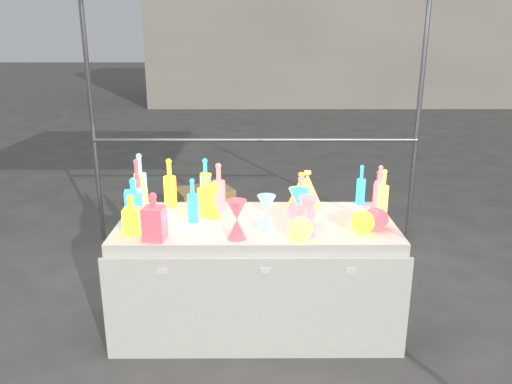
{
  "coord_description": "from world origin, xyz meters",
  "views": [
    {
      "loc": [
        -0.01,
        -3.08,
        1.9
      ],
      "look_at": [
        0.0,
        0.0,
        0.95
      ],
      "focal_mm": 35.0,
      "sensor_mm": 36.0,
      "label": 1
    }
  ],
  "objects_px": {
    "decanter_0": "(131,214)",
    "hourglass_0": "(237,220)",
    "cardboard_box_closed": "(205,207)",
    "globe_0": "(363,223)",
    "display_table": "(256,273)",
    "bottle_0": "(170,183)",
    "lampshade_0": "(209,191)"
  },
  "relations": [
    {
      "from": "globe_0",
      "to": "bottle_0",
      "type": "bearing_deg",
      "value": 158.53
    },
    {
      "from": "hourglass_0",
      "to": "cardboard_box_closed",
      "type": "bearing_deg",
      "value": 100.74
    },
    {
      "from": "lampshade_0",
      "to": "hourglass_0",
      "type": "bearing_deg",
      "value": -88.24
    },
    {
      "from": "decanter_0",
      "to": "lampshade_0",
      "type": "bearing_deg",
      "value": 47.24
    },
    {
      "from": "hourglass_0",
      "to": "globe_0",
      "type": "bearing_deg",
      "value": 7.71
    },
    {
      "from": "decanter_0",
      "to": "bottle_0",
      "type": "bearing_deg",
      "value": 71.89
    },
    {
      "from": "bottle_0",
      "to": "hourglass_0",
      "type": "distance_m",
      "value": 0.78
    },
    {
      "from": "hourglass_0",
      "to": "lampshade_0",
      "type": "distance_m",
      "value": 0.61
    },
    {
      "from": "hourglass_0",
      "to": "display_table",
      "type": "bearing_deg",
      "value": 67.87
    },
    {
      "from": "globe_0",
      "to": "lampshade_0",
      "type": "relative_size",
      "value": 0.59
    },
    {
      "from": "lampshade_0",
      "to": "bottle_0",
      "type": "bearing_deg",
      "value": 154.89
    },
    {
      "from": "globe_0",
      "to": "hourglass_0",
      "type": "bearing_deg",
      "value": -172.29
    },
    {
      "from": "decanter_0",
      "to": "hourglass_0",
      "type": "distance_m",
      "value": 0.65
    },
    {
      "from": "cardboard_box_closed",
      "to": "globe_0",
      "type": "xyz_separation_m",
      "value": [
        1.19,
        -2.09,
        0.61
      ]
    },
    {
      "from": "display_table",
      "to": "globe_0",
      "type": "relative_size",
      "value": 12.44
    },
    {
      "from": "bottle_0",
      "to": "decanter_0",
      "type": "distance_m",
      "value": 0.55
    },
    {
      "from": "decanter_0",
      "to": "lampshade_0",
      "type": "relative_size",
      "value": 1.0
    },
    {
      "from": "decanter_0",
      "to": "lampshade_0",
      "type": "height_order",
      "value": "same"
    },
    {
      "from": "decanter_0",
      "to": "hourglass_0",
      "type": "xyz_separation_m",
      "value": [
        0.64,
        -0.08,
        -0.01
      ]
    },
    {
      "from": "bottle_0",
      "to": "hourglass_0",
      "type": "xyz_separation_m",
      "value": [
        0.49,
        -0.6,
        -0.05
      ]
    },
    {
      "from": "decanter_0",
      "to": "globe_0",
      "type": "bearing_deg",
      "value": -0.95
    },
    {
      "from": "bottle_0",
      "to": "decanter_0",
      "type": "xyz_separation_m",
      "value": [
        -0.15,
        -0.53,
        -0.05
      ]
    },
    {
      "from": "display_table",
      "to": "bottle_0",
      "type": "xyz_separation_m",
      "value": [
        -0.61,
        0.32,
        0.55
      ]
    },
    {
      "from": "cardboard_box_closed",
      "to": "globe_0",
      "type": "bearing_deg",
      "value": -84.7
    },
    {
      "from": "globe_0",
      "to": "lampshade_0",
      "type": "xyz_separation_m",
      "value": [
        -0.99,
        0.47,
        0.07
      ]
    },
    {
      "from": "bottle_0",
      "to": "globe_0",
      "type": "bearing_deg",
      "value": -21.47
    },
    {
      "from": "display_table",
      "to": "cardboard_box_closed",
      "type": "relative_size",
      "value": 3.32
    },
    {
      "from": "cardboard_box_closed",
      "to": "hourglass_0",
      "type": "relative_size",
      "value": 2.32
    },
    {
      "from": "hourglass_0",
      "to": "lampshade_0",
      "type": "height_order",
      "value": "lampshade_0"
    },
    {
      "from": "display_table",
      "to": "lampshade_0",
      "type": "distance_m",
      "value": 0.67
    },
    {
      "from": "cardboard_box_closed",
      "to": "display_table",
      "type": "bearing_deg",
      "value": -98.86
    },
    {
      "from": "hourglass_0",
      "to": "decanter_0",
      "type": "bearing_deg",
      "value": 173.21
    }
  ]
}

